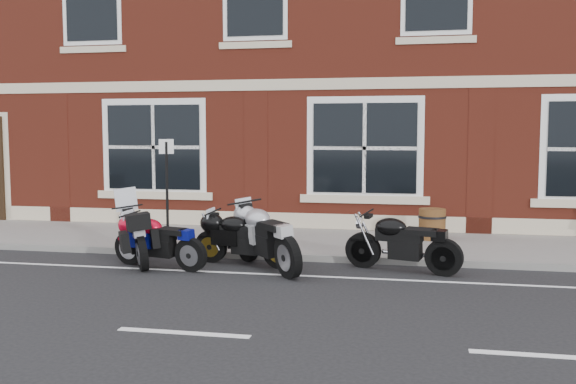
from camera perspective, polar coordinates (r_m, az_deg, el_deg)
name	(u,v)px	position (r m, az deg, el deg)	size (l,w,h in m)	color
ground	(249,276)	(10.47, -3.50, -7.49)	(80.00, 80.00, 0.00)	black
sidewalk	(285,242)	(13.33, -0.23, -4.44)	(30.00, 3.00, 0.12)	slate
kerb	(268,256)	(11.81, -1.75, -5.72)	(30.00, 0.16, 0.12)	slate
pub_building	(333,15)	(20.87, 3.98, 15.46)	(24.00, 12.00, 12.00)	maroon
moto_touring_silver	(137,233)	(11.76, -13.25, -3.58)	(1.16, 1.74, 1.30)	black
moto_sport_red	(158,239)	(11.24, -11.44, -4.16)	(1.85, 0.64, 0.85)	black
moto_sport_black	(243,237)	(11.26, -4.01, -4.00)	(1.91, 0.53, 0.87)	black
moto_sport_silver	(267,235)	(10.93, -1.92, -3.81)	(1.55, 1.84, 1.02)	black
moto_naked_black	(401,241)	(10.89, 9.98, -4.28)	(1.96, 0.70, 0.90)	black
barrel_planter	(432,224)	(13.55, 12.69, -2.80)	(0.57, 0.57, 0.64)	#4C2014
parking_sign	(167,183)	(13.05, -10.71, 0.81)	(0.28, 0.11, 2.07)	black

